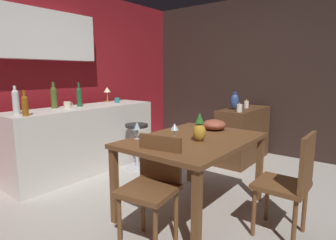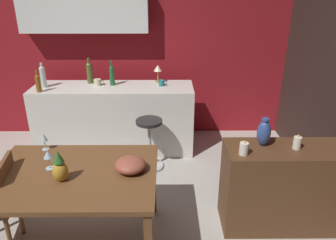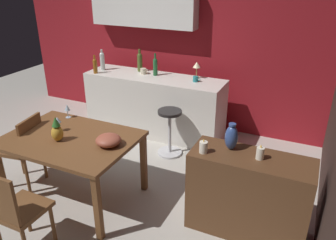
{
  "view_description": "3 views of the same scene",
  "coord_description": "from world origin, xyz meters",
  "px_view_note": "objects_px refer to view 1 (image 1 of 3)",
  "views": [
    {
      "loc": [
        -2.19,
        -1.73,
        1.36
      ],
      "look_at": [
        0.43,
        0.31,
        0.8
      ],
      "focal_mm": 29.85,
      "sensor_mm": 36.0,
      "label": 1
    },
    {
      "loc": [
        0.78,
        -2.57,
        2.18
      ],
      "look_at": [
        0.8,
        0.42,
        0.89
      ],
      "focal_mm": 34.75,
      "sensor_mm": 36.0,
      "label": 2
    },
    {
      "loc": [
        2.27,
        -2.72,
        2.36
      ],
      "look_at": [
        0.78,
        0.5,
        0.75
      ],
      "focal_mm": 36.03,
      "sensor_mm": 36.0,
      "label": 3
    }
  ],
  "objects_px": {
    "wine_glass_left": "(137,126)",
    "wine_bottle_clear": "(16,101)",
    "dining_table": "(193,146)",
    "cup_teal": "(117,100)",
    "wine_bottle_amber": "(25,105)",
    "pillar_candle_tall": "(239,108)",
    "wine_glass_right": "(175,128)",
    "cup_cream": "(67,105)",
    "wine_bottle_olive": "(54,96)",
    "pineapple_centerpiece": "(199,129)",
    "fruit_bowl": "(214,125)",
    "chair_near_window": "(152,185)",
    "chair_by_doorway": "(290,181)",
    "pillar_candle_short": "(246,104)",
    "bar_stool": "(137,145)",
    "vase_ceramic_blue": "(235,101)",
    "counter_lamp": "(107,91)",
    "wine_bottle_green": "(79,96)",
    "sideboard_cabinet": "(243,135)"
  },
  "relations": [
    {
      "from": "pineapple_centerpiece",
      "to": "pillar_candle_tall",
      "type": "distance_m",
      "value": 1.5
    },
    {
      "from": "wine_glass_right",
      "to": "pillar_candle_tall",
      "type": "distance_m",
      "value": 1.62
    },
    {
      "from": "fruit_bowl",
      "to": "wine_bottle_green",
      "type": "distance_m",
      "value": 1.92
    },
    {
      "from": "pillar_candle_short",
      "to": "vase_ceramic_blue",
      "type": "distance_m",
      "value": 0.3
    },
    {
      "from": "chair_near_window",
      "to": "wine_bottle_olive",
      "type": "bearing_deg",
      "value": 79.16
    },
    {
      "from": "wine_bottle_amber",
      "to": "pillar_candle_tall",
      "type": "bearing_deg",
      "value": -33.05
    },
    {
      "from": "chair_by_doorway",
      "to": "pillar_candle_short",
      "type": "distance_m",
      "value": 2.16
    },
    {
      "from": "fruit_bowl",
      "to": "counter_lamp",
      "type": "xyz_separation_m",
      "value": [
        0.18,
        1.99,
        0.28
      ]
    },
    {
      "from": "cup_teal",
      "to": "pillar_candle_short",
      "type": "bearing_deg",
      "value": -53.0
    },
    {
      "from": "sideboard_cabinet",
      "to": "cup_cream",
      "type": "xyz_separation_m",
      "value": [
        -1.98,
        1.61,
        0.53
      ]
    },
    {
      "from": "fruit_bowl",
      "to": "cup_teal",
      "type": "height_order",
      "value": "cup_teal"
    },
    {
      "from": "wine_bottle_amber",
      "to": "chair_near_window",
      "type": "bearing_deg",
      "value": -84.25
    },
    {
      "from": "wine_glass_left",
      "to": "wine_bottle_amber",
      "type": "distance_m",
      "value": 1.3
    },
    {
      "from": "pillar_candle_short",
      "to": "wine_bottle_amber",
      "type": "bearing_deg",
      "value": 153.6
    },
    {
      "from": "fruit_bowl",
      "to": "pillar_candle_short",
      "type": "height_order",
      "value": "pillar_candle_short"
    },
    {
      "from": "wine_glass_left",
      "to": "cup_teal",
      "type": "xyz_separation_m",
      "value": [
        1.06,
        1.45,
        0.08
      ]
    },
    {
      "from": "dining_table",
      "to": "wine_glass_left",
      "type": "bearing_deg",
      "value": 131.37
    },
    {
      "from": "chair_by_doorway",
      "to": "wine_bottle_olive",
      "type": "relative_size",
      "value": 2.62
    },
    {
      "from": "pineapple_centerpiece",
      "to": "chair_by_doorway",
      "type": "bearing_deg",
      "value": -78.31
    },
    {
      "from": "wine_glass_left",
      "to": "counter_lamp",
      "type": "relative_size",
      "value": 0.7
    },
    {
      "from": "fruit_bowl",
      "to": "wine_bottle_clear",
      "type": "xyz_separation_m",
      "value": [
        -1.29,
        1.77,
        0.26
      ]
    },
    {
      "from": "wine_glass_left",
      "to": "vase_ceramic_blue",
      "type": "bearing_deg",
      "value": -2.24
    },
    {
      "from": "dining_table",
      "to": "cup_teal",
      "type": "distance_m",
      "value": 2.0
    },
    {
      "from": "bar_stool",
      "to": "vase_ceramic_blue",
      "type": "distance_m",
      "value": 1.56
    },
    {
      "from": "sideboard_cabinet",
      "to": "chair_near_window",
      "type": "relative_size",
      "value": 1.27
    },
    {
      "from": "pillar_candle_tall",
      "to": "chair_by_doorway",
      "type": "bearing_deg",
      "value": -141.83
    },
    {
      "from": "cup_cream",
      "to": "pillar_candle_tall",
      "type": "relative_size",
      "value": 0.94
    },
    {
      "from": "cup_cream",
      "to": "wine_bottle_clear",
      "type": "bearing_deg",
      "value": -173.93
    },
    {
      "from": "wine_glass_right",
      "to": "cup_cream",
      "type": "bearing_deg",
      "value": 87.93
    },
    {
      "from": "chair_by_doorway",
      "to": "cup_cream",
      "type": "distance_m",
      "value": 2.8
    },
    {
      "from": "sideboard_cabinet",
      "to": "chair_by_doorway",
      "type": "relative_size",
      "value": 1.23
    },
    {
      "from": "wine_bottle_clear",
      "to": "counter_lamp",
      "type": "relative_size",
      "value": 1.35
    },
    {
      "from": "cup_teal",
      "to": "vase_ceramic_blue",
      "type": "bearing_deg",
      "value": -58.9
    },
    {
      "from": "bar_stool",
      "to": "pineapple_centerpiece",
      "type": "xyz_separation_m",
      "value": [
        -0.61,
        -1.4,
        0.51
      ]
    },
    {
      "from": "chair_near_window",
      "to": "wine_glass_right",
      "type": "distance_m",
      "value": 0.59
    },
    {
      "from": "dining_table",
      "to": "pineapple_centerpiece",
      "type": "relative_size",
      "value": 5.14
    },
    {
      "from": "cup_teal",
      "to": "pillar_candle_tall",
      "type": "height_order",
      "value": "cup_teal"
    },
    {
      "from": "wine_glass_left",
      "to": "wine_bottle_clear",
      "type": "bearing_deg",
      "value": 108.37
    },
    {
      "from": "chair_near_window",
      "to": "pillar_candle_short",
      "type": "bearing_deg",
      "value": 6.69
    },
    {
      "from": "chair_by_doorway",
      "to": "wine_glass_left",
      "type": "bearing_deg",
      "value": 109.58
    },
    {
      "from": "pillar_candle_tall",
      "to": "wine_bottle_amber",
      "type": "bearing_deg",
      "value": 146.95
    },
    {
      "from": "chair_near_window",
      "to": "wine_bottle_clear",
      "type": "distance_m",
      "value": 1.93
    },
    {
      "from": "wine_bottle_olive",
      "to": "cup_teal",
      "type": "xyz_separation_m",
      "value": [
        0.96,
        -0.14,
        -0.12
      ]
    },
    {
      "from": "vase_ceramic_blue",
      "to": "fruit_bowl",
      "type": "bearing_deg",
      "value": -165.62
    },
    {
      "from": "chair_by_doorway",
      "to": "pillar_candle_tall",
      "type": "relative_size",
      "value": 6.65
    },
    {
      "from": "pineapple_centerpiece",
      "to": "fruit_bowl",
      "type": "height_order",
      "value": "pineapple_centerpiece"
    },
    {
      "from": "wine_glass_right",
      "to": "sideboard_cabinet",
      "type": "bearing_deg",
      "value": 5.29
    },
    {
      "from": "wine_glass_right",
      "to": "fruit_bowl",
      "type": "relative_size",
      "value": 0.65
    },
    {
      "from": "wine_bottle_green",
      "to": "wine_bottle_clear",
      "type": "distance_m",
      "value": 0.88
    },
    {
      "from": "sideboard_cabinet",
      "to": "wine_bottle_olive",
      "type": "relative_size",
      "value": 3.23
    }
  ]
}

